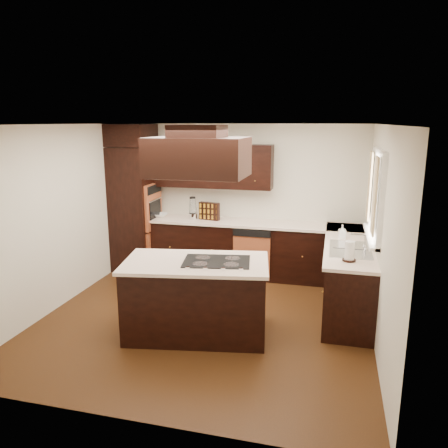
{
  "coord_description": "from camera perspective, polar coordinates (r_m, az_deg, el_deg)",
  "views": [
    {
      "loc": [
        1.54,
        -5.1,
        2.54
      ],
      "look_at": [
        0.1,
        0.6,
        1.15
      ],
      "focal_mm": 35.0,
      "sensor_mm": 36.0,
      "label": 1
    }
  ],
  "objects": [
    {
      "name": "upper_cabinets",
      "position": [
        7.34,
        -1.48,
        7.58
      ],
      "size": [
        2.0,
        0.34,
        0.72
      ],
      "primitive_type": "cube",
      "color": "black",
      "rests_on": "wall_back"
    },
    {
      "name": "wall_back",
      "position": [
        7.49,
        2.09,
        3.36
      ],
      "size": [
        4.2,
        0.02,
        2.5
      ],
      "primitive_type": "cube",
      "color": "silver",
      "rests_on": "ground"
    },
    {
      "name": "cooktop",
      "position": [
        5.17,
        -0.97,
        -4.9
      ],
      "size": [
        0.86,
        0.64,
        0.01
      ],
      "primitive_type": "cube",
      "rotation": [
        0.0,
        0.0,
        0.17
      ],
      "color": "black",
      "rests_on": "island_top"
    },
    {
      "name": "spice_rack",
      "position": [
        7.32,
        -1.93,
        1.69
      ],
      "size": [
        0.36,
        0.16,
        0.3
      ],
      "primitive_type": "cube",
      "rotation": [
        0.0,
        0.0,
        -0.19
      ],
      "color": "black",
      "rests_on": "countertop_back"
    },
    {
      "name": "window_pane",
      "position": [
        5.75,
        19.61,
        3.62
      ],
      "size": [
        0.0,
        1.2,
        1.0
      ],
      "primitive_type": "cube",
      "color": "white",
      "rests_on": "wall_right"
    },
    {
      "name": "mixing_bowl",
      "position": [
        7.63,
        -8.32,
        1.14
      ],
      "size": [
        0.27,
        0.27,
        0.06
      ],
      "primitive_type": "imported",
      "rotation": [
        0.0,
        0.0,
        0.03
      ],
      "color": "white",
      "rests_on": "countertop_back"
    },
    {
      "name": "sink_rim",
      "position": [
        5.88,
        16.17,
        -3.18
      ],
      "size": [
        0.52,
        0.84,
        0.01
      ],
      "primitive_type": "cube",
      "color": "silver",
      "rests_on": "countertop_right"
    },
    {
      "name": "range_hood",
      "position": [
        4.79,
        -3.41,
        8.73
      ],
      "size": [
        1.05,
        0.72,
        0.42
      ],
      "primitive_type": "cube",
      "color": "black",
      "rests_on": "ceiling"
    },
    {
      "name": "wall_right",
      "position": [
        5.29,
        19.91,
        -1.62
      ],
      "size": [
        0.02,
        4.2,
        2.5
      ],
      "primitive_type": "cube",
      "color": "silver",
      "rests_on": "ground"
    },
    {
      "name": "island_top",
      "position": [
        5.2,
        -3.71,
        -5.1
      ],
      "size": [
        1.85,
        1.24,
        0.04
      ],
      "primitive_type": "cube",
      "rotation": [
        0.0,
        0.0,
        0.17
      ],
      "color": "#FFE5D0",
      "rests_on": "island"
    },
    {
      "name": "island",
      "position": [
        5.37,
        -3.64,
        -9.76
      ],
      "size": [
        1.78,
        1.17,
        0.88
      ],
      "primitive_type": "cube",
      "rotation": [
        0.0,
        0.0,
        0.17
      ],
      "color": "black",
      "rests_on": "floor"
    },
    {
      "name": "countertop_right",
      "position": [
        6.23,
        15.93,
        -2.5
      ],
      "size": [
        0.63,
        2.4,
        0.04
      ],
      "primitive_type": "cube",
      "color": "#FFE5D0",
      "rests_on": "base_cabinets_right"
    },
    {
      "name": "curtain_left",
      "position": [
        5.32,
        19.09,
        3.48
      ],
      "size": [
        0.02,
        0.34,
        0.9
      ],
      "primitive_type": "cube",
      "color": "#F9F0C5",
      "rests_on": "wall_right"
    },
    {
      "name": "blender_base",
      "position": [
        7.4,
        -4.1,
        1.01
      ],
      "size": [
        0.15,
        0.15,
        0.1
      ],
      "primitive_type": "cylinder",
      "color": "silver",
      "rests_on": "countertop_back"
    },
    {
      "name": "ceiling",
      "position": [
        5.33,
        -2.69,
        12.97
      ],
      "size": [
        4.2,
        4.2,
        0.02
      ],
      "primitive_type": "cube",
      "color": "white",
      "rests_on": "ground"
    },
    {
      "name": "soap_bottle",
      "position": [
        6.36,
        15.18,
        -1.01
      ],
      "size": [
        0.11,
        0.11,
        0.2
      ],
      "primitive_type": "imported",
      "rotation": [
        0.0,
        0.0,
        0.19
      ],
      "color": "white",
      "rests_on": "countertop_right"
    },
    {
      "name": "paper_towel",
      "position": [
        5.37,
        16.08,
        -3.44
      ],
      "size": [
        0.15,
        0.15,
        0.24
      ],
      "primitive_type": "cylinder",
      "rotation": [
        0.0,
        0.0,
        -0.36
      ],
      "color": "white",
      "rests_on": "countertop_right"
    },
    {
      "name": "base_cabinets_back",
      "position": [
        7.37,
        1.8,
        -3.27
      ],
      "size": [
        2.93,
        0.6,
        0.88
      ],
      "primitive_type": "cube",
      "color": "black",
      "rests_on": "floor"
    },
    {
      "name": "window_frame",
      "position": [
        5.75,
        19.33,
        3.64
      ],
      "size": [
        0.06,
        1.32,
        1.12
      ],
      "primitive_type": "cube",
      "color": "white",
      "rests_on": "wall_right"
    },
    {
      "name": "dishwasher_front",
      "position": [
        7.05,
        3.61,
        -4.43
      ],
      "size": [
        0.6,
        0.05,
        0.72
      ],
      "primitive_type": "cube",
      "color": "#C05D34",
      "rests_on": "floor"
    },
    {
      "name": "hood_duct",
      "position": [
        4.78,
        -3.46,
        12.02
      ],
      "size": [
        0.55,
        0.5,
        0.13
      ],
      "primitive_type": "cube",
      "color": "black",
      "rests_on": "ceiling"
    },
    {
      "name": "wall_left",
      "position": [
        6.4,
        -20.95,
        0.79
      ],
      "size": [
        0.02,
        4.2,
        2.5
      ],
      "primitive_type": "cube",
      "color": "silver",
      "rests_on": "ground"
    },
    {
      "name": "oven_column",
      "position": [
        7.71,
        -11.57,
        1.96
      ],
      "size": [
        0.65,
        0.75,
        2.12
      ],
      "primitive_type": "cube",
      "color": "black",
      "rests_on": "floor"
    },
    {
      "name": "wall_front",
      "position": [
        3.6,
        -12.32,
        -7.98
      ],
      "size": [
        4.2,
        0.02,
        2.5
      ],
      "primitive_type": "cube",
      "color": "silver",
      "rests_on": "ground"
    },
    {
      "name": "blender_pitcher",
      "position": [
        7.37,
        -4.12,
        2.38
      ],
      "size": [
        0.13,
        0.13,
        0.26
      ],
      "primitive_type": "cone",
      "color": "silver",
      "rests_on": "blender_base"
    },
    {
      "name": "base_cabinets_right",
      "position": [
        6.36,
        15.8,
        -6.5
      ],
      "size": [
        0.6,
        2.4,
        0.88
      ],
      "primitive_type": "cube",
      "color": "black",
      "rests_on": "floor"
    },
    {
      "name": "countertop_back",
      "position": [
        7.24,
        1.8,
        0.19
      ],
      "size": [
        2.93,
        0.63,
        0.04
      ],
      "primitive_type": "cube",
      "color": "#FFE5D0",
      "rests_on": "base_cabinets_back"
    },
    {
      "name": "floor",
      "position": [
        5.91,
        -2.42,
        -12.29
      ],
      "size": [
        4.2,
        4.2,
        0.02
      ],
      "primitive_type": "cube",
      "color": "#542F13",
      "rests_on": "ground"
    },
    {
      "name": "curtain_right",
      "position": [
        6.15,
        18.49,
        4.76
      ],
      "size": [
        0.02,
        0.34,
        0.9
      ],
      "primitive_type": "cube",
      "color": "#F9F0C5",
      "rests_on": "wall_right"
    },
    {
      "name": "wall_oven_face",
      "position": [
        7.56,
        -9.2,
        2.3
      ],
      "size": [
        0.05,
        0.62,
        0.78
      ],
      "primitive_type": "cube",
      "color": "#C05D34",
      "rests_on": "oven_column"
    }
  ]
}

